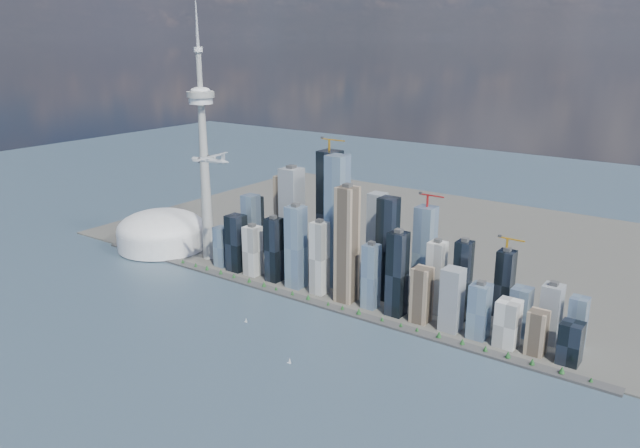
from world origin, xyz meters
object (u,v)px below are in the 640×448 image
Objects in this scene: dome_stadium at (162,232)px; airplane at (209,160)px; needle_tower at (204,152)px; sailboat_west at (246,321)px; sailboat_east at (289,361)px.

airplane is at bearing -23.47° from dome_stadium.
needle_tower is 2.75× the size of dome_stadium.
dome_stadium is 458.81m from sailboat_west.
sailboat_west is at bearing -34.30° from needle_tower.
needle_tower reaches higher than sailboat_west.
needle_tower reaches higher than airplane.
needle_tower is at bearing 4.09° from dome_stadium.
needle_tower is 212.43m from airplane.
dome_stadium is at bearing 158.76° from sailboat_west.
sailboat_west is 0.92× the size of sailboat_east.
airplane is at bearing 150.43° from sailboat_east.
airplane is 389.85m from sailboat_east.
needle_tower is 61.60× the size of sailboat_west.
dome_stadium is 20.50× the size of sailboat_east.
sailboat_west is at bearing -23.31° from dome_stadium.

